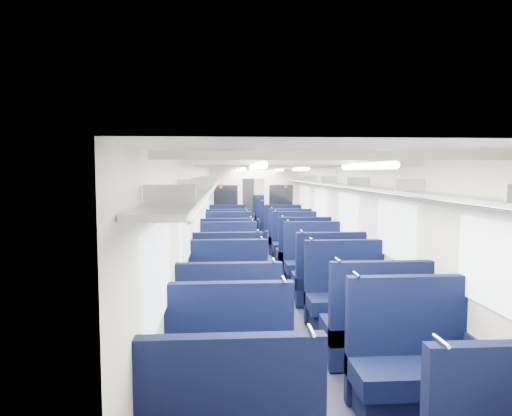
% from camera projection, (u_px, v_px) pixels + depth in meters
% --- Properties ---
extents(floor, '(2.80, 18.00, 0.01)m').
position_uv_depth(floor, '(261.00, 260.00, 11.08)').
color(floor, black).
rests_on(floor, ground).
extents(ceiling, '(2.80, 18.00, 0.01)m').
position_uv_depth(ceiling, '(261.00, 166.00, 10.89)').
color(ceiling, white).
rests_on(ceiling, wall_left).
extents(wall_left, '(0.02, 18.00, 2.35)m').
position_uv_depth(wall_left, '(204.00, 214.00, 10.89)').
color(wall_left, beige).
rests_on(wall_left, floor).
extents(dado_left, '(0.03, 17.90, 0.70)m').
position_uv_depth(dado_left, '(205.00, 247.00, 10.96)').
color(dado_left, black).
rests_on(dado_left, floor).
extents(wall_right, '(0.02, 18.00, 2.35)m').
position_uv_depth(wall_right, '(317.00, 213.00, 11.08)').
color(wall_right, beige).
rests_on(wall_right, floor).
extents(dado_right, '(0.03, 17.90, 0.70)m').
position_uv_depth(dado_right, '(316.00, 246.00, 11.14)').
color(dado_right, black).
rests_on(dado_right, floor).
extents(wall_far, '(2.80, 0.02, 2.35)m').
position_uv_depth(wall_far, '(245.00, 195.00, 19.94)').
color(wall_far, beige).
rests_on(wall_far, floor).
extents(luggage_rack_left, '(0.36, 17.40, 0.18)m').
position_uv_depth(luggage_rack_left, '(212.00, 181.00, 10.84)').
color(luggage_rack_left, '#B2B5BA').
rests_on(luggage_rack_left, wall_left).
extents(luggage_rack_right, '(0.36, 17.40, 0.18)m').
position_uv_depth(luggage_rack_right, '(310.00, 181.00, 11.00)').
color(luggage_rack_right, '#B2B5BA').
rests_on(luggage_rack_right, wall_right).
extents(windows, '(2.78, 15.60, 0.75)m').
position_uv_depth(windows, '(263.00, 205.00, 10.51)').
color(windows, white).
rests_on(windows, wall_left).
extents(ceiling_fittings, '(2.70, 16.06, 0.11)m').
position_uv_depth(ceiling_fittings, '(262.00, 168.00, 10.64)').
color(ceiling_fittings, beige).
rests_on(ceiling_fittings, ceiling).
extents(end_door, '(0.75, 0.06, 2.00)m').
position_uv_depth(end_door, '(246.00, 199.00, 19.89)').
color(end_door, black).
rests_on(end_door, floor).
extents(bulkhead, '(2.80, 0.10, 2.35)m').
position_uv_depth(bulkhead, '(253.00, 203.00, 14.07)').
color(bulkhead, beige).
rests_on(bulkhead, floor).
extents(seat_2, '(1.14, 0.63, 1.27)m').
position_uv_depth(seat_2, '(230.00, 383.00, 3.81)').
color(seat_2, '#0A1233').
rests_on(seat_2, floor).
extents(seat_3, '(1.14, 0.63, 1.27)m').
position_uv_depth(seat_3, '(412.00, 371.00, 4.05)').
color(seat_3, '#0A1233').
rests_on(seat_3, floor).
extents(seat_4, '(1.14, 0.63, 1.27)m').
position_uv_depth(seat_4, '(229.00, 334.00, 4.97)').
color(seat_4, '#0A1233').
rests_on(seat_4, floor).
extents(seat_5, '(1.14, 0.63, 1.27)m').
position_uv_depth(seat_5, '(375.00, 332.00, 5.05)').
color(seat_5, '#0A1233').
rests_on(seat_5, floor).
extents(seat_6, '(1.14, 0.63, 1.27)m').
position_uv_depth(seat_6, '(229.00, 300.00, 6.28)').
color(seat_6, '#0A1233').
rests_on(seat_6, floor).
extents(seat_7, '(1.14, 0.63, 1.27)m').
position_uv_depth(seat_7, '(347.00, 301.00, 6.25)').
color(seat_7, '#0A1233').
rests_on(seat_7, floor).
extents(seat_8, '(1.14, 0.63, 1.27)m').
position_uv_depth(seat_8, '(228.00, 281.00, 7.37)').
color(seat_8, '#0A1233').
rests_on(seat_8, floor).
extents(seat_9, '(1.14, 0.63, 1.27)m').
position_uv_depth(seat_9, '(328.00, 281.00, 7.37)').
color(seat_9, '#0A1233').
rests_on(seat_9, floor).
extents(seat_10, '(1.14, 0.63, 1.27)m').
position_uv_depth(seat_10, '(228.00, 266.00, 8.58)').
color(seat_10, '#0A1233').
rests_on(seat_10, floor).
extents(seat_11, '(1.14, 0.63, 1.27)m').
position_uv_depth(seat_11, '(314.00, 266.00, 8.61)').
color(seat_11, '#0A1233').
rests_on(seat_11, floor).
extents(seat_12, '(1.14, 0.63, 1.27)m').
position_uv_depth(seat_12, '(228.00, 257.00, 9.50)').
color(seat_12, '#0A1233').
rests_on(seat_12, floor).
extents(seat_13, '(1.14, 0.63, 1.27)m').
position_uv_depth(seat_13, '(303.00, 255.00, 9.77)').
color(seat_13, '#0A1233').
rests_on(seat_13, floor).
extents(seat_14, '(1.14, 0.63, 1.27)m').
position_uv_depth(seat_14, '(228.00, 247.00, 10.77)').
color(seat_14, '#0A1233').
rests_on(seat_14, floor).
extents(seat_15, '(1.14, 0.63, 1.27)m').
position_uv_depth(seat_15, '(295.00, 246.00, 10.87)').
color(seat_15, '#0A1233').
rests_on(seat_15, floor).
extents(seat_16, '(1.14, 0.63, 1.27)m').
position_uv_depth(seat_16, '(228.00, 240.00, 11.85)').
color(seat_16, '#0A1233').
rests_on(seat_16, floor).
extents(seat_17, '(1.14, 0.63, 1.27)m').
position_uv_depth(seat_17, '(289.00, 239.00, 11.96)').
color(seat_17, '#0A1233').
rests_on(seat_17, floor).
extents(seat_18, '(1.14, 0.63, 1.27)m').
position_uv_depth(seat_18, '(227.00, 234.00, 13.10)').
color(seat_18, '#0A1233').
rests_on(seat_18, floor).
extents(seat_19, '(1.14, 0.63, 1.27)m').
position_uv_depth(seat_19, '(284.00, 234.00, 13.11)').
color(seat_19, '#0A1233').
rests_on(seat_19, floor).
extents(seat_20, '(1.14, 0.63, 1.27)m').
position_uv_depth(seat_20, '(227.00, 225.00, 15.17)').
color(seat_20, '#0A1233').
rests_on(seat_20, floor).
extents(seat_21, '(1.14, 0.63, 1.27)m').
position_uv_depth(seat_21, '(276.00, 225.00, 15.24)').
color(seat_21, '#0A1233').
rests_on(seat_21, floor).
extents(seat_22, '(1.14, 0.63, 1.27)m').
position_uv_depth(seat_22, '(227.00, 222.00, 16.17)').
color(seat_22, '#0A1233').
rests_on(seat_22, floor).
extents(seat_23, '(1.14, 0.63, 1.27)m').
position_uv_depth(seat_23, '(272.00, 221.00, 16.41)').
color(seat_23, '#0A1233').
rests_on(seat_23, floor).
extents(seat_24, '(1.14, 0.63, 1.27)m').
position_uv_depth(seat_24, '(227.00, 218.00, 17.40)').
color(seat_24, '#0A1233').
rests_on(seat_24, floor).
extents(seat_25, '(1.14, 0.63, 1.27)m').
position_uv_depth(seat_25, '(269.00, 218.00, 17.53)').
color(seat_25, '#0A1233').
rests_on(seat_25, floor).
extents(seat_26, '(1.14, 0.63, 1.27)m').
position_uv_depth(seat_26, '(227.00, 216.00, 18.48)').
color(seat_26, '#0A1233').
rests_on(seat_26, floor).
extents(seat_27, '(1.14, 0.63, 1.27)m').
position_uv_depth(seat_27, '(267.00, 215.00, 18.64)').
color(seat_27, '#0A1233').
rests_on(seat_27, floor).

